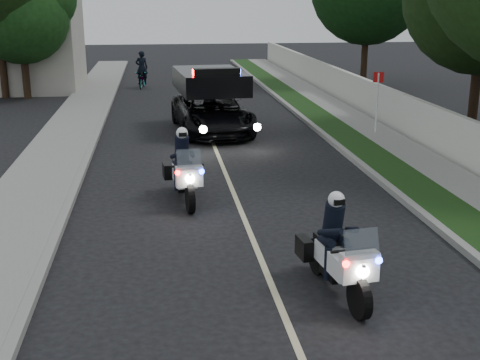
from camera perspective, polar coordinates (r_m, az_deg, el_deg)
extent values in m
plane|color=black|center=(11.46, 2.74, -9.17)|extent=(120.00, 120.00, 0.00)
cube|color=gray|center=(21.60, 8.77, 3.08)|extent=(0.20, 60.00, 0.15)
cube|color=#193814|center=(21.81, 10.53, 3.13)|extent=(1.20, 60.00, 0.16)
cube|color=gray|center=(22.24, 13.73, 3.19)|extent=(1.40, 60.00, 0.16)
cube|color=beige|center=(22.49, 16.23, 4.90)|extent=(0.22, 60.00, 1.50)
cube|color=gray|center=(20.87, -13.43, 2.36)|extent=(0.20, 60.00, 0.15)
cube|color=gray|center=(21.01, -16.41, 2.24)|extent=(2.00, 60.00, 0.16)
cube|color=#A8A396|center=(37.11, -20.73, 13.01)|extent=(8.00, 6.00, 7.00)
cube|color=#BFB78C|center=(20.86, -2.14, 2.59)|extent=(0.12, 50.00, 0.01)
imported|color=black|center=(23.93, -2.53, 4.35)|extent=(3.01, 5.69, 2.67)
imported|color=black|center=(36.22, -8.78, 8.22)|extent=(0.83, 1.85, 0.94)
imported|color=black|center=(36.22, -8.78, 8.22)|extent=(0.70, 0.50, 1.84)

